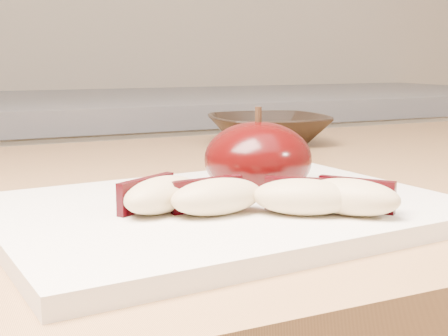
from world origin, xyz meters
name	(u,v)px	position (x,y,z in m)	size (l,w,h in m)	color
back_cabinet	(22,331)	(0.00, 1.20, 0.47)	(2.40, 0.62, 0.94)	silver
cutting_board	(224,211)	(0.05, 0.35, 0.91)	(0.32, 0.24, 0.01)	silver
apple_half	(258,159)	(0.10, 0.39, 0.93)	(0.10, 0.10, 0.07)	black
apple_wedge_a	(160,195)	(0.00, 0.35, 0.92)	(0.07, 0.06, 0.02)	tan
apple_wedge_b	(216,196)	(0.03, 0.32, 0.92)	(0.07, 0.04, 0.02)	tan
apple_wedge_c	(303,197)	(0.08, 0.30, 0.92)	(0.07, 0.06, 0.02)	tan
apple_wedge_d	(351,197)	(0.11, 0.28, 0.92)	(0.07, 0.07, 0.02)	tan
bowl	(268,129)	(0.28, 0.69, 0.92)	(0.16, 0.16, 0.04)	black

